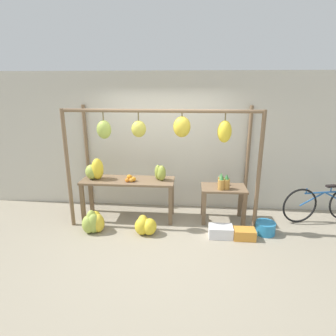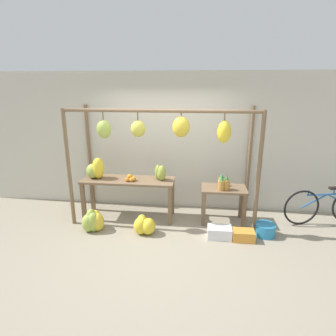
% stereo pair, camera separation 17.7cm
% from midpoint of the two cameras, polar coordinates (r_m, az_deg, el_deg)
% --- Properties ---
extents(ground_plane, '(20.00, 20.00, 0.00)m').
position_cam_midpoint_polar(ground_plane, '(4.88, -1.23, -14.76)').
color(ground_plane, gray).
extents(shop_wall_back, '(8.00, 0.08, 2.80)m').
position_cam_midpoint_polar(shop_wall_back, '(5.82, 0.71, 5.29)').
color(shop_wall_back, beige).
rests_on(shop_wall_back, ground_plane).
extents(stall_awning, '(3.40, 1.14, 2.16)m').
position_cam_midpoint_polar(stall_awning, '(4.89, 0.18, 5.71)').
color(stall_awning, brown).
rests_on(stall_awning, ground_plane).
extents(display_table_main, '(1.77, 0.57, 0.79)m').
position_cam_midpoint_polar(display_table_main, '(5.48, -7.13, -3.52)').
color(display_table_main, brown).
rests_on(display_table_main, ground_plane).
extents(display_table_side, '(0.84, 0.52, 0.68)m').
position_cam_midpoint_polar(display_table_side, '(5.45, 12.13, -5.56)').
color(display_table_side, brown).
rests_on(display_table_side, ground_plane).
extents(banana_pile_on_table, '(0.41, 0.35, 0.41)m').
position_cam_midpoint_polar(banana_pile_on_table, '(5.56, -13.57, -0.29)').
color(banana_pile_on_table, yellow).
rests_on(banana_pile_on_table, display_table_main).
extents(orange_pile, '(0.19, 0.26, 0.09)m').
position_cam_midpoint_polar(orange_pile, '(5.37, -6.56, -2.05)').
color(orange_pile, orange).
rests_on(orange_pile, display_table_main).
extents(pineapple_cluster, '(0.22, 0.36, 0.30)m').
position_cam_midpoint_polar(pineapple_cluster, '(5.29, 12.21, -2.96)').
color(pineapple_cluster, olive).
rests_on(pineapple_cluster, display_table_side).
extents(banana_pile_ground_left, '(0.44, 0.44, 0.41)m').
position_cam_midpoint_polar(banana_pile_ground_left, '(5.28, -13.98, -10.44)').
color(banana_pile_ground_left, gold).
rests_on(banana_pile_ground_left, ground_plane).
extents(banana_pile_ground_right, '(0.46, 0.41, 0.32)m').
position_cam_midpoint_polar(banana_pile_ground_right, '(5.07, -3.89, -11.52)').
color(banana_pile_ground_right, yellow).
rests_on(banana_pile_ground_right, ground_plane).
extents(fruit_crate_white, '(0.41, 0.27, 0.20)m').
position_cam_midpoint_polar(fruit_crate_white, '(5.04, 11.43, -12.70)').
color(fruit_crate_white, silver).
rests_on(fruit_crate_white, ground_plane).
extents(blue_bucket, '(0.34, 0.34, 0.22)m').
position_cam_midpoint_polar(blue_bucket, '(5.32, 20.06, -11.68)').
color(blue_bucket, teal).
rests_on(blue_bucket, ground_plane).
extents(parked_bicycle, '(1.61, 0.39, 0.73)m').
position_cam_midpoint_polar(parked_bicycle, '(6.11, 30.12, -6.66)').
color(parked_bicycle, black).
rests_on(parked_bicycle, ground_plane).
extents(papaya_pile, '(0.26, 0.25, 0.29)m').
position_cam_midpoint_polar(papaya_pile, '(5.31, -0.58, -1.06)').
color(papaya_pile, '#93A33D').
rests_on(papaya_pile, display_table_main).
extents(fruit_crate_purple, '(0.37, 0.24, 0.18)m').
position_cam_midpoint_polar(fruit_crate_purple, '(5.07, 16.04, -13.01)').
color(fruit_crate_purple, orange).
rests_on(fruit_crate_purple, ground_plane).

